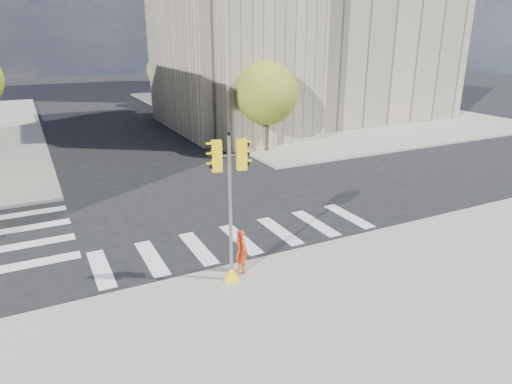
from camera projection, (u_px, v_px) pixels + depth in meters
ground at (223, 221)px, 20.02m from camera, size 160.00×160.00×0.00m
sidewalk_near at (405, 381)px, 10.73m from camera, size 30.00×14.00×0.15m
sidewalk_far_right at (298, 107)px, 50.43m from camera, size 28.00×40.00×0.15m
civic_building at (299, 40)px, 40.39m from camera, size 26.00×16.00×19.39m
tree_re_near at (267, 93)px, 30.31m from camera, size 4.20×4.20×6.16m
tree_re_mid at (203, 75)px, 40.32m from camera, size 4.60×4.60×6.66m
tree_re_far at (165, 71)px, 50.59m from camera, size 4.00×4.00×5.88m
lamp_near at (248, 80)px, 33.72m from camera, size 0.35×0.18×8.11m
lamp_far at (187, 68)px, 45.52m from camera, size 0.35×0.18×8.11m
traffic_signal at (231, 221)px, 14.31m from camera, size 1.08×0.56×4.93m
photographer at (241, 251)px, 15.31m from camera, size 0.49×0.63×1.53m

